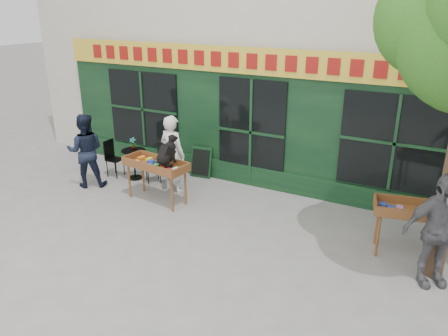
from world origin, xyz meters
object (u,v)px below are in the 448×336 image
Objects in this scene: man_left at (86,151)px; woman at (173,154)px; book_cart_center at (156,167)px; man_right at (437,231)px; book_cart_right at (420,214)px; dog at (166,150)px; bistro_table at (134,158)px.

woman is at bearing 163.60° from man_left.
man_right is at bearing 2.32° from book_cart_center.
book_cart_center is at bearing 145.99° from man_left.
book_cart_right is at bearing 79.82° from man_right.
dog is 0.32× the size of man_right.
man_right is at bearing -80.18° from book_cart_right.
man_left is (-2.37, -0.03, -0.39)m from dog.
man_left is (-2.02, -0.73, -0.02)m from woman.
dog reaches higher than book_cart_center.
book_cart_center is 2.02m from man_left.
book_cart_right is at bearing 10.05° from book_cart_center.
book_cart_right is 6.73m from bistro_table.
woman is at bearing 137.28° from man_right.
woman is 1.15× the size of book_cart_right.
woman is at bearing 96.63° from book_cart_center.
man_right is (5.69, -1.08, 0.01)m from woman.
woman reaches higher than man_left.
man_right is (0.30, -0.75, 0.11)m from book_cart_right.
woman is (-0.35, 0.70, -0.37)m from dog.
book_cart_right is (5.39, -0.33, -0.10)m from woman.
woman is 0.99× the size of man_right.
book_cart_center is 0.84× the size of man_right.
woman is 1.02× the size of man_left.
book_cart_center reaches higher than bistro_table.
book_cart_right is (5.39, 0.32, 0.00)m from book_cart_center.
man_left is at bearing -171.06° from book_cart_center.
man_right is 2.46× the size of bistro_table.
man_left is (-0.70, -0.90, 0.35)m from bistro_table.
book_cart_right is 2.10× the size of bistro_table.
book_cart_right is 0.86× the size of man_right.
man_right reaches higher than dog.
man_right is (5.34, -0.38, -0.36)m from dog.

